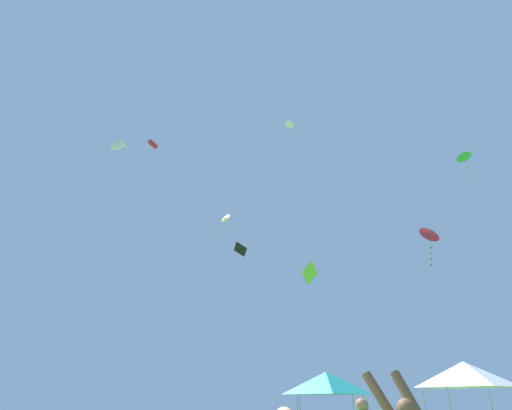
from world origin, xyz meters
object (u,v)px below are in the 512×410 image
object	(u,v)px
kite_lime_diamond	(309,273)
kite_white_box	(118,145)
kite_white_delta	(289,125)
canopy_tent_white	(466,374)
kite_green_delta	(464,157)
kite_red_delta	(430,235)
canopy_tent_teal	(327,383)
kite_red_box	(153,144)
kite_yellow_delta	(225,219)
kite_black_diamond	(241,249)

from	to	relation	value
kite_lime_diamond	kite_white_box	bearing A→B (deg)	-136.54
kite_lime_diamond	kite_white_delta	bearing A→B (deg)	94.05
canopy_tent_white	kite_green_delta	xyz separation A→B (m)	(4.91, 4.84, 13.28)
kite_white_delta	kite_red_delta	distance (m)	15.82
canopy_tent_white	kite_white_box	world-z (taller)	kite_white_box
kite_red_delta	kite_lime_diamond	bearing A→B (deg)	-154.84
canopy_tent_white	kite_green_delta	distance (m)	14.96
canopy_tent_white	kite_lime_diamond	world-z (taller)	kite_lime_diamond
kite_red_delta	kite_green_delta	xyz separation A→B (m)	(0.83, -5.83, 3.07)
canopy_tent_teal	kite_red_box	size ratio (longest dim) A/B	2.77
kite_yellow_delta	kite_white_box	world-z (taller)	kite_yellow_delta
canopy_tent_white	kite_black_diamond	bearing A→B (deg)	121.01
kite_lime_diamond	kite_red_box	bearing A→B (deg)	147.87
canopy_tent_white	kite_red_delta	world-z (taller)	kite_red_delta
kite_lime_diamond	kite_white_box	size ratio (longest dim) A/B	1.48
kite_red_box	kite_black_diamond	bearing A→B (deg)	17.86
canopy_tent_teal	kite_red_delta	distance (m)	17.34
kite_red_delta	kite_white_box	size ratio (longest dim) A/B	4.83
kite_white_delta	kite_red_delta	world-z (taller)	kite_white_delta
canopy_tent_teal	canopy_tent_white	distance (m)	5.51
kite_green_delta	kite_black_diamond	bearing A→B (deg)	140.08
kite_yellow_delta	kite_red_delta	size ratio (longest dim) A/B	0.58
kite_lime_diamond	canopy_tent_white	bearing A→B (deg)	-48.59
canopy_tent_white	kite_white_box	xyz separation A→B (m)	(-14.70, -2.57, 9.79)
kite_lime_diamond	kite_red_delta	xyz separation A→B (m)	(9.54, 4.48, 4.15)
kite_red_box	kite_red_delta	xyz separation A→B (m)	(23.80, -4.47, -12.23)
canopy_tent_white	kite_white_delta	size ratio (longest dim) A/B	2.08
kite_black_diamond	kite_white_box	xyz separation A→B (m)	(-3.87, -20.57, -2.25)
kite_white_box	kite_red_box	bearing A→B (deg)	105.81
canopy_tent_teal	kite_green_delta	world-z (taller)	kite_green_delta
kite_yellow_delta	kite_white_box	size ratio (longest dim) A/B	2.79
kite_black_diamond	canopy_tent_teal	bearing A→B (deg)	-72.79
kite_white_box	kite_red_delta	bearing A→B (deg)	35.18
kite_black_diamond	kite_green_delta	xyz separation A→B (m)	(15.73, -13.16, 1.24)
canopy_tent_teal	kite_green_delta	distance (m)	17.57
kite_white_delta	kite_lime_diamond	xyz separation A→B (m)	(0.45, -6.36, -16.27)
kite_lime_diamond	kite_green_delta	bearing A→B (deg)	-7.42
canopy_tent_teal	kite_white_box	bearing A→B (deg)	-160.63
kite_red_box	kite_red_delta	world-z (taller)	kite_red_box
kite_red_box	kite_lime_diamond	world-z (taller)	kite_red_box
kite_white_delta	canopy_tent_teal	bearing A→B (deg)	-87.83
kite_green_delta	kite_white_box	bearing A→B (deg)	-159.31
canopy_tent_white	kite_white_delta	world-z (taller)	kite_white_delta
canopy_tent_white	kite_white_delta	xyz separation A→B (m)	(-5.91, 12.55, 22.32)
kite_lime_diamond	kite_black_diamond	bearing A→B (deg)	114.43
kite_red_box	kite_green_delta	xyz separation A→B (m)	(24.62, -10.30, -9.16)
kite_white_delta	kite_green_delta	size ratio (longest dim) A/B	0.88
canopy_tent_teal	kite_red_box	bearing A→B (deg)	134.59
canopy_tent_teal	kite_lime_diamond	bearing A→B (deg)	89.99
canopy_tent_white	kite_lime_diamond	size ratio (longest dim) A/B	3.19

